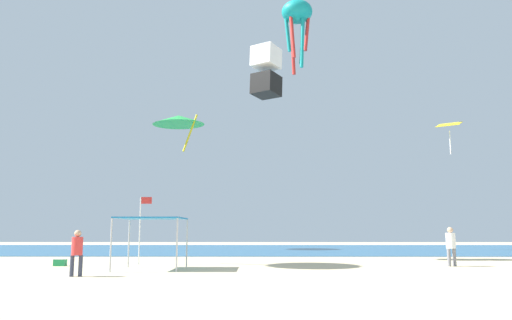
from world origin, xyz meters
The scene contains 11 objects.
ground centered at (0.00, 0.00, -0.05)m, with size 110.00×110.00×0.10m, color beige.
ocean_strip centered at (0.00, 27.26, 0.01)m, with size 110.00×25.92×0.03m, color #28608C.
canopy_tent centered at (-4.30, 3.77, 2.19)m, with size 2.86×2.92×2.31m.
person_near_tent centered at (-6.37, 0.31, 1.02)m, with size 0.46×0.41×1.74m.
person_leftmost centered at (9.94, 5.70, 1.11)m, with size 0.48×0.45×1.89m.
banner_flag centered at (-5.53, 6.85, 2.09)m, with size 0.61×0.06×3.45m.
cooler_box centered at (-9.19, 5.79, 0.18)m, with size 0.57×0.37×0.35m.
kite_diamond_yellow centered at (13.98, 15.13, 9.01)m, with size 2.14×2.12×2.39m.
kite_box_white centered at (1.03, 11.30, 11.74)m, with size 2.11×2.13×3.24m.
kite_octopus_teal centered at (4.20, 25.10, 21.90)m, with size 3.15×3.15×6.89m.
kite_delta_green centered at (-7.07, 26.73, 12.15)m, with size 6.94×6.93×3.93m.
Camera 1 is at (0.53, -18.34, 1.72)m, focal length 34.01 mm.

